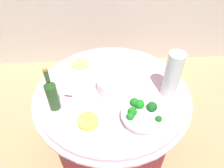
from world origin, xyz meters
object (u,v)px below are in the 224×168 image
(serving_tongs, at_px, (129,76))
(food_plate_noodles, at_px, (80,65))
(broccoli_bowl, at_px, (142,115))
(plate_stack, at_px, (111,85))
(wine_bottle, at_px, (52,94))
(decorative_fruit_vase, at_px, (172,76))
(label_placard_front, at_px, (69,97))
(food_plate_fried_egg, at_px, (88,122))

(serving_tongs, relative_size, food_plate_noodles, 0.74)
(broccoli_bowl, distance_m, plate_stack, 0.33)
(wine_bottle, xyz_separation_m, decorative_fruit_vase, (0.79, 0.09, 0.03))
(broccoli_bowl, relative_size, decorative_fruit_vase, 0.82)
(plate_stack, bearing_deg, label_placard_front, -164.29)
(broccoli_bowl, xyz_separation_m, wine_bottle, (-0.56, 0.13, 0.09))
(plate_stack, bearing_deg, food_plate_fried_egg, -118.91)
(wine_bottle, relative_size, label_placard_front, 6.11)
(serving_tongs, xyz_separation_m, food_plate_noodles, (-0.39, 0.15, 0.01))
(broccoli_bowl, height_order, wine_bottle, wine_bottle)
(wine_bottle, bearing_deg, plate_stack, 20.64)
(food_plate_noodles, height_order, label_placard_front, label_placard_front)
(plate_stack, xyz_separation_m, wine_bottle, (-0.38, -0.14, 0.08))
(food_plate_noodles, bearing_deg, label_placard_front, -98.77)
(decorative_fruit_vase, bearing_deg, food_plate_noodles, 151.68)
(wine_bottle, bearing_deg, broccoli_bowl, -13.01)
(plate_stack, bearing_deg, serving_tongs, 43.76)
(broccoli_bowl, height_order, serving_tongs, broccoli_bowl)
(wine_bottle, relative_size, food_plate_fried_egg, 1.53)
(serving_tongs, bearing_deg, food_plate_noodles, 158.35)
(plate_stack, xyz_separation_m, decorative_fruit_vase, (0.40, -0.05, 0.11))
(decorative_fruit_vase, relative_size, serving_tongs, 2.08)
(food_plate_fried_egg, relative_size, label_placard_front, 4.00)
(wine_bottle, distance_m, food_plate_noodles, 0.48)
(wine_bottle, bearing_deg, food_plate_fried_egg, -33.64)
(broccoli_bowl, distance_m, label_placard_front, 0.52)
(broccoli_bowl, bearing_deg, food_plate_fried_egg, -177.06)
(broccoli_bowl, distance_m, food_plate_noodles, 0.71)
(wine_bottle, bearing_deg, serving_tongs, 28.24)
(broccoli_bowl, relative_size, wine_bottle, 0.83)
(decorative_fruit_vase, bearing_deg, wine_bottle, -173.41)
(plate_stack, xyz_separation_m, label_placard_front, (-0.30, -0.08, -0.02))
(plate_stack, xyz_separation_m, serving_tongs, (0.15, 0.14, -0.05))
(wine_bottle, xyz_separation_m, food_plate_noodles, (0.14, 0.44, -0.12))
(decorative_fruit_vase, relative_size, label_placard_front, 6.18)
(food_plate_noodles, bearing_deg, broccoli_bowl, -53.47)
(wine_bottle, xyz_separation_m, food_plate_fried_egg, (0.22, -0.15, -0.11))
(food_plate_noodles, bearing_deg, wine_bottle, -108.04)
(plate_stack, distance_m, wine_bottle, 0.42)
(food_plate_noodles, bearing_deg, decorative_fruit_vase, -28.32)
(broccoli_bowl, xyz_separation_m, food_plate_noodles, (-0.42, 0.57, -0.03))
(plate_stack, relative_size, food_plate_noodles, 0.95)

